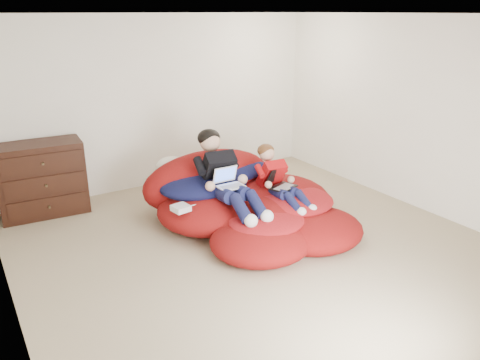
% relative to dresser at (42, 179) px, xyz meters
% --- Properties ---
extents(room_shell, '(5.10, 5.10, 2.77)m').
position_rel_dresser_xyz_m(room_shell, '(1.83, -2.22, -0.26)').
color(room_shell, tan).
rests_on(room_shell, ground).
extents(dresser, '(1.10, 0.63, 0.96)m').
position_rel_dresser_xyz_m(dresser, '(0.00, 0.00, 0.00)').
color(dresser, black).
rests_on(dresser, ground).
extents(beanbag_pile, '(2.31, 2.41, 0.87)m').
position_rel_dresser_xyz_m(beanbag_pile, '(2.08, -1.66, -0.21)').
color(beanbag_pile, maroon).
rests_on(beanbag_pile, ground).
extents(cream_pillow, '(0.41, 0.26, 0.26)m').
position_rel_dresser_xyz_m(cream_pillow, '(1.45, -0.80, 0.14)').
color(cream_pillow, beige).
rests_on(cream_pillow, beanbag_pile).
extents(older_boy, '(0.43, 1.31, 0.84)m').
position_rel_dresser_xyz_m(older_boy, '(1.78, -1.63, 0.24)').
color(older_boy, black).
rests_on(older_boy, beanbag_pile).
extents(younger_boy, '(0.32, 1.00, 0.65)m').
position_rel_dresser_xyz_m(younger_boy, '(2.42, -1.84, 0.13)').
color(younger_boy, red).
rests_on(younger_boy, beanbag_pile).
extents(laptop_white, '(0.30, 0.28, 0.22)m').
position_rel_dresser_xyz_m(laptop_white, '(1.78, -1.74, 0.16)').
color(laptop_white, white).
rests_on(laptop_white, older_boy).
extents(laptop_black, '(0.38, 0.43, 0.22)m').
position_rel_dresser_xyz_m(laptop_black, '(2.42, -1.90, 0.08)').
color(laptop_black, black).
rests_on(laptop_black, younger_boy).
extents(power_adapter, '(0.20, 0.20, 0.07)m').
position_rel_dresser_xyz_m(power_adapter, '(1.17, -1.70, -0.06)').
color(power_adapter, white).
rests_on(power_adapter, beanbag_pile).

